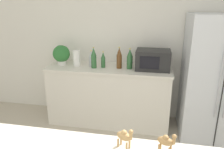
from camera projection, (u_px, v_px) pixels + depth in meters
name	position (u px, v px, depth m)	size (l,w,h in m)	color
wall_back	(133.00, 39.00, 3.39)	(8.00, 0.06, 2.55)	silver
back_counter	(109.00, 95.00, 3.40)	(1.85, 0.63, 0.90)	silver
refrigerator	(215.00, 79.00, 2.93)	(0.82, 0.75, 1.69)	silver
potted_plant	(61.00, 54.00, 3.35)	(0.26, 0.26, 0.30)	silver
paper_towel_roll	(77.00, 58.00, 3.30)	(0.11, 0.11, 0.23)	white
microwave	(153.00, 60.00, 3.12)	(0.48, 0.37, 0.28)	black
back_bottle_0	(91.00, 59.00, 3.27)	(0.07, 0.07, 0.24)	#B2B7BC
back_bottle_1	(94.00, 58.00, 3.18)	(0.08, 0.08, 0.31)	#2D6033
back_bottle_2	(119.00, 58.00, 3.16)	(0.08, 0.08, 0.31)	brown
back_bottle_3	(103.00, 60.00, 3.21)	(0.06, 0.06, 0.24)	#2D6033
back_bottle_4	(130.00, 59.00, 3.14)	(0.08, 0.08, 0.30)	#2D6033
camel_figurine	(166.00, 141.00, 1.31)	(0.12, 0.08, 0.14)	#A87F4C
camel_figurine_second	(125.00, 136.00, 1.35)	(0.12, 0.09, 0.15)	tan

